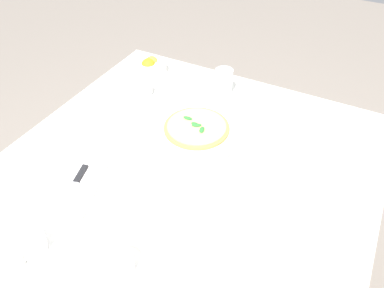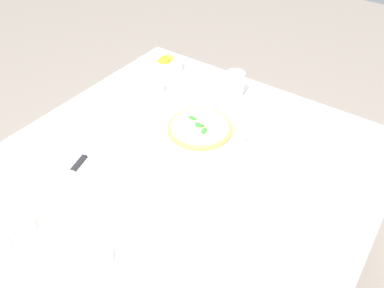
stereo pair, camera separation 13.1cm
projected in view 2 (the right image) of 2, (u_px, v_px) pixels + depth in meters
name	position (u px, v px, depth m)	size (l,w,h in m)	color
ground_plane	(186.00, 280.00, 1.77)	(8.00, 8.00, 0.00)	slate
dining_table	(184.00, 190.00, 1.35)	(1.21, 1.21, 0.76)	white
pizza_plate	(200.00, 131.00, 1.38)	(0.35, 0.35, 0.02)	white
pizza	(200.00, 128.00, 1.37)	(0.24, 0.24, 0.02)	#C68E47
coffee_cup_near_right	(154.00, 87.00, 1.57)	(0.13, 0.13, 0.06)	white
coffee_cup_center_back	(20.00, 227.00, 1.05)	(0.13, 0.13, 0.06)	white
coffee_cup_near_left	(97.00, 254.00, 0.98)	(0.13, 0.13, 0.06)	white
coffee_cup_far_right	(220.00, 228.00, 1.04)	(0.13, 0.13, 0.06)	white
water_glass_far_left	(235.00, 85.00, 1.54)	(0.07, 0.07, 0.11)	white
napkin_folded	(72.00, 176.00, 1.21)	(0.25, 0.19, 0.02)	white
dinner_knife	(71.00, 174.00, 1.20)	(0.19, 0.07, 0.01)	silver
citrus_bowl	(166.00, 64.00, 1.72)	(0.15, 0.15, 0.07)	white
menu_card	(272.00, 224.00, 1.05)	(0.05, 0.08, 0.06)	white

